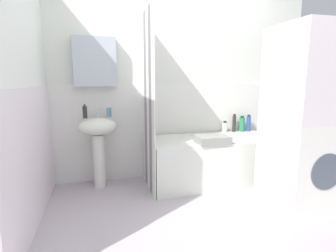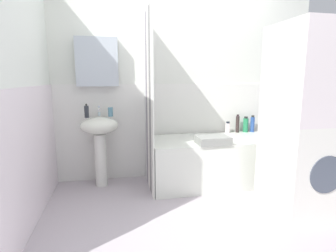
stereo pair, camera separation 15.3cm
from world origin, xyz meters
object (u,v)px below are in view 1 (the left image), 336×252
Objects in this scene: sink at (98,137)px; conditioner_bottle at (225,127)px; bathtub at (211,160)px; shampoo_bottle at (234,123)px; body_wash_bottle at (242,124)px; lotion_bottle at (248,123)px; washer_dryer_stack at (304,121)px; soap_dispenser at (85,112)px; toothbrush_cup at (109,112)px; towel_folded at (213,140)px.

conditioner_bottle is at bearing 4.05° from sink.
bathtub is 0.67m from shampoo_bottle.
sink reaches higher than body_wash_bottle.
bathtub is at bearing -137.46° from conditioner_bottle.
lotion_bottle is 1.17m from washer_dryer_stack.
soap_dispenser reaches higher than bathtub.
toothbrush_cup reaches higher than conditioner_bottle.
washer_dryer_stack reaches higher than conditioner_bottle.
toothbrush_cup is 0.44× the size of shampoo_bottle.
towel_folded is (1.37, -0.42, -0.30)m from soap_dispenser.
washer_dryer_stack is at bearing -85.14° from shampoo_bottle.
conditioner_bottle is (-0.14, -0.01, -0.04)m from shampoo_bottle.
lotion_bottle is 0.13× the size of washer_dryer_stack.
conditioner_bottle is at bearing 179.92° from lotion_bottle.
toothbrush_cup is 2.06m from washer_dryer_stack.
towel_folded is (-0.56, -0.55, -0.07)m from shampoo_bottle.
shampoo_bottle is (1.93, 0.13, -0.23)m from soap_dispenser.
sink is 1.80m from shampoo_bottle.
toothbrush_cup is at bearing -177.08° from shampoo_bottle.
toothbrush_cup is at bearing 17.97° from sink.
sink is at bearing -176.20° from body_wash_bottle.
lotion_bottle is at bearing -6.30° from body_wash_bottle.
shampoo_bottle is 0.79m from towel_folded.
washer_dryer_stack is at bearing -42.73° from towel_folded.
bathtub is at bearing -152.70° from body_wash_bottle.
toothbrush_cup is (0.27, 0.05, -0.02)m from soap_dispenser.
body_wash_bottle is 0.12m from shampoo_bottle.
conditioner_bottle is 0.68m from towel_folded.
washer_dryer_stack is at bearing -57.24° from bathtub.
toothbrush_cup is 1.37m from bathtub.
conditioner_bottle reaches higher than towel_folded.
sink is at bearing 161.17° from towel_folded.
washer_dryer_stack is (1.76, -1.07, -0.01)m from toothbrush_cup.
bathtub is 0.42m from towel_folded.
shampoo_bottle reaches higher than lotion_bottle.
bathtub is 4.31× the size of towel_folded.
body_wash_bottle is at bearing 3.70° from soap_dispenser.
sink is 1.92m from body_wash_bottle.
conditioner_bottle is (1.65, 0.12, 0.02)m from sink.
conditioner_bottle is 0.43× the size of towel_folded.
bathtub is at bearing -7.18° from sink.
body_wash_bottle is 0.59× the size of towel_folded.
soap_dispenser is 0.27m from toothbrush_cup.
body_wash_bottle is (0.57, 0.30, 0.38)m from bathtub.
toothbrush_cup is at bearing 10.39° from soap_dispenser.
bathtub is 7.29× the size of body_wash_bottle.
toothbrush_cup is 0.47× the size of lotion_bottle.
sink is 0.54× the size of bathtub.
washer_dryer_stack is (1.89, -1.03, 0.26)m from sink.
toothbrush_cup is at bearing 170.03° from bathtub.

